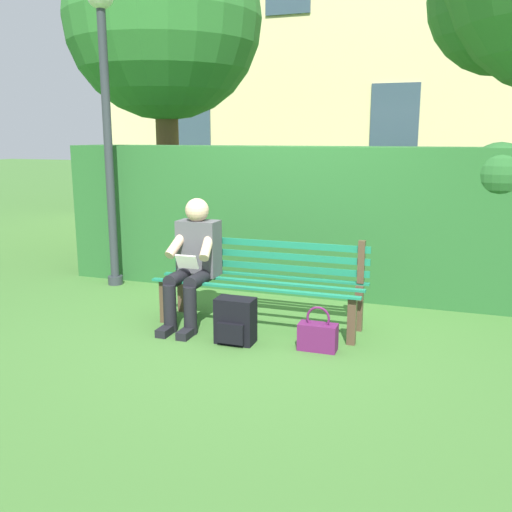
{
  "coord_description": "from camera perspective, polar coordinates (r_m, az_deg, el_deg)",
  "views": [
    {
      "loc": [
        -1.59,
        4.7,
        1.72
      ],
      "look_at": [
        0.0,
        0.1,
        0.68
      ],
      "focal_mm": 39.54,
      "sensor_mm": 36.0,
      "label": 1
    }
  ],
  "objects": [
    {
      "name": "building_facade",
      "position": [
        13.31,
        5.16,
        20.71
      ],
      "size": [
        8.5,
        3.09,
        7.46
      ],
      "color": "beige",
      "rests_on": "ground"
    },
    {
      "name": "tree_far",
      "position": [
        8.9,
        -9.82,
        21.94
      ],
      "size": [
        2.95,
        2.81,
        4.75
      ],
      "color": "brown",
      "rests_on": "ground"
    },
    {
      "name": "handbag",
      "position": [
        4.67,
        6.27,
        -8.01
      ],
      "size": [
        0.32,
        0.15,
        0.37
      ],
      "color": "#59194C",
      "rests_on": "ground"
    },
    {
      "name": "lamp_post",
      "position": [
        6.69,
        -15.0,
        15.67
      ],
      "size": [
        0.29,
        0.29,
        3.34
      ],
      "color": "#2D3338",
      "rests_on": "ground"
    },
    {
      "name": "park_bench",
      "position": [
        5.21,
        0.68,
        -2.3
      ],
      "size": [
        1.92,
        0.53,
        0.82
      ],
      "color": "#4C3828",
      "rests_on": "ground"
    },
    {
      "name": "ground",
      "position": [
        5.25,
        0.36,
        -7.08
      ],
      "size": [
        60.0,
        60.0,
        0.0
      ],
      "primitive_type": "plane",
      "color": "#3D6B2D"
    },
    {
      "name": "person_seated",
      "position": [
        5.22,
        -6.34,
        -0.29
      ],
      "size": [
        0.44,
        0.73,
        1.16
      ],
      "color": "#4C4C51",
      "rests_on": "ground"
    },
    {
      "name": "hedge_backdrop",
      "position": [
        6.28,
        6.63,
        3.86
      ],
      "size": [
        5.97,
        0.73,
        1.67
      ],
      "color": "#265B28",
      "rests_on": "ground"
    },
    {
      "name": "backpack",
      "position": [
        4.79,
        -2.11,
        -6.6
      ],
      "size": [
        0.33,
        0.27,
        0.39
      ],
      "color": "black",
      "rests_on": "ground"
    }
  ]
}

